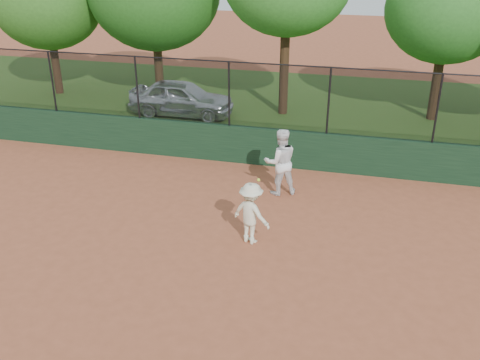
% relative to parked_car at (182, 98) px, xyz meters
% --- Properties ---
extents(ground, '(80.00, 80.00, 0.00)m').
position_rel_parked_car_xyz_m(ground, '(3.56, -10.08, -0.70)').
color(ground, '#A85436').
rests_on(ground, ground).
extents(back_wall, '(26.00, 0.20, 1.20)m').
position_rel_parked_car_xyz_m(back_wall, '(3.56, -4.08, -0.10)').
color(back_wall, '#19371F').
rests_on(back_wall, ground).
extents(grass_strip, '(36.00, 12.00, 0.01)m').
position_rel_parked_car_xyz_m(grass_strip, '(3.56, 1.92, -0.70)').
color(grass_strip, '#2A4D18').
rests_on(grass_strip, ground).
extents(parked_car, '(4.11, 1.68, 1.40)m').
position_rel_parked_car_xyz_m(parked_car, '(0.00, 0.00, 0.00)').
color(parked_car, silver).
rests_on(parked_car, ground).
extents(player_second, '(1.13, 1.03, 1.89)m').
position_rel_parked_car_xyz_m(player_second, '(5.01, -5.94, 0.25)').
color(player_second, white).
rests_on(player_second, ground).
extents(player_main, '(1.12, 0.90, 1.86)m').
position_rel_parked_car_xyz_m(player_main, '(4.82, -8.66, 0.06)').
color(player_main, '#ECEBC8').
rests_on(player_main, ground).
extents(fence_assembly, '(26.00, 0.06, 2.00)m').
position_rel_parked_car_xyz_m(fence_assembly, '(3.53, -4.08, 1.54)').
color(fence_assembly, black).
rests_on(fence_assembly, back_wall).
extents(tree_0, '(4.80, 4.36, 6.11)m').
position_rel_parked_car_xyz_m(tree_0, '(-6.47, 1.66, 3.33)').
color(tree_0, '#462B19').
rests_on(tree_0, ground).
extents(tree_3, '(4.45, 4.04, 6.02)m').
position_rel_parked_car_xyz_m(tree_3, '(9.59, 1.90, 3.39)').
color(tree_3, '#3C2614').
rests_on(tree_3, ground).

